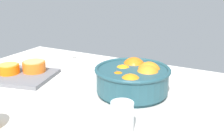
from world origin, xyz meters
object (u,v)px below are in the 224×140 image
at_px(cutting_board, 13,75).
at_px(spoon, 79,57).
at_px(fruit_bowl, 133,79).
at_px(orange_half_0, 9,69).
at_px(orange_half_1, 34,66).
at_px(second_glass, 122,120).

xyz_separation_m(cutting_board, spoon, (0.08, 0.33, -0.00)).
relative_size(fruit_bowl, orange_half_0, 3.11).
bearing_deg(orange_half_1, fruit_bowl, 1.34).
height_order(orange_half_0, orange_half_1, orange_half_1).
bearing_deg(orange_half_0, spoon, 74.51).
xyz_separation_m(second_glass, spoon, (-0.46, 0.49, -0.03)).
bearing_deg(cutting_board, orange_half_1, 46.13).
distance_m(second_glass, orange_half_1, 0.53).
height_order(orange_half_0, spoon, orange_half_0).
relative_size(second_glass, orange_half_1, 0.94).
bearing_deg(cutting_board, fruit_bowl, 8.37).
bearing_deg(spoon, cutting_board, -103.72).
bearing_deg(orange_half_0, fruit_bowl, 8.51).
bearing_deg(cutting_board, orange_half_0, -165.84).
distance_m(second_glass, cutting_board, 0.57).
bearing_deg(orange_half_0, orange_half_1, 42.18).
xyz_separation_m(second_glass, orange_half_1, (-0.48, 0.22, -0.00)).
relative_size(fruit_bowl, spoon, 1.66).
bearing_deg(second_glass, spoon, 133.15).
bearing_deg(orange_half_1, cutting_board, -133.87).
relative_size(orange_half_1, spoon, 0.60).
xyz_separation_m(cutting_board, orange_half_0, (-0.01, -0.00, 0.03)).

